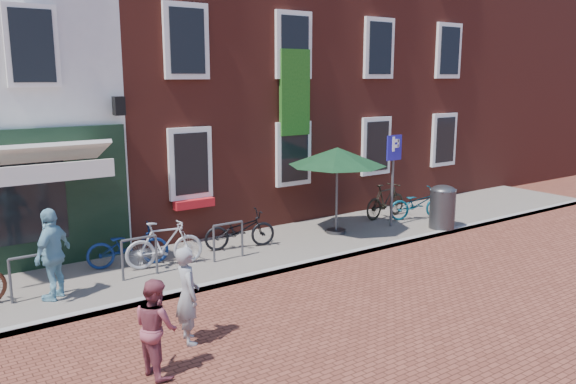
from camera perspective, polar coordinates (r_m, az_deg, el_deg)
ground at (r=11.62m, az=-5.07°, el=-8.98°), size 80.00×80.00×0.00m
sidewalk at (r=13.31m, az=-4.60°, el=-6.08°), size 24.00×3.00×0.10m
building_brick_mid at (r=18.08m, az=-11.23°, el=14.20°), size 6.00×8.00×10.00m
building_brick_right at (r=21.26m, az=4.14°, el=13.92°), size 6.00×8.00×10.00m
filler_right at (r=25.85m, az=15.61°, el=11.97°), size 7.00×8.00×9.00m
litter_bin at (r=15.68m, az=14.94°, el=-1.19°), size 0.66×0.66×1.22m
parking_sign at (r=15.38m, az=10.30°, el=2.68°), size 0.50×0.07×2.43m
parasol at (r=14.48m, az=4.86°, el=3.84°), size 2.46×2.46×2.29m
woman at (r=9.07m, az=-9.83°, el=-9.94°), size 0.46×0.61×1.52m
boy at (r=8.27m, az=-12.85°, el=-12.80°), size 0.59×0.72×1.36m
cafe_person at (r=11.14m, az=-22.10°, el=-5.65°), size 0.99×0.97×1.66m
bicycle_2 at (r=12.62m, az=-15.45°, el=-5.13°), size 1.77×0.96×0.88m
bicycle_3 at (r=12.40m, az=-12.05°, el=-5.02°), size 1.68×0.74×0.98m
bicycle_4 at (r=13.48m, az=-4.75°, el=-3.70°), size 1.76×0.95×0.88m
bicycle_5 at (r=16.52m, az=9.56°, el=-0.84°), size 1.67×0.65×0.98m
bicycle_6 at (r=16.55m, az=12.59°, el=-1.11°), size 1.77×1.10×0.88m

